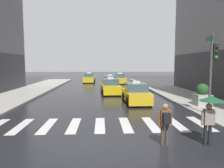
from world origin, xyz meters
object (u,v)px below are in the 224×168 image
Objects in this scene: pedestrian_with_backpack at (165,121)px; planter_near_corner at (202,95)px; taxi_fourth at (120,79)px; traffic_light_pole at (213,63)px; taxi_lead at (136,94)px; taxi_second at (110,87)px; taxi_fifth at (89,78)px; taxi_third at (110,82)px; pedestrian_with_umbrella at (211,107)px.

planter_near_corner reaches higher than pedestrian_with_backpack.
taxi_fourth is at bearing 88.74° from pedestrian_with_backpack.
taxi_fourth reaches higher than planter_near_corner.
taxi_lead is (-3.74, 4.84, -2.53)m from traffic_light_pole.
taxi_fifth is (-3.10, 14.05, 0.00)m from taxi_second.
taxi_fourth is at bearing -22.06° from taxi_fifth.
taxi_fourth is at bearing 80.17° from taxi_second.
taxi_fifth is 23.45m from planter_near_corner.
planter_near_corner is at bearing 54.79° from pedestrian_with_backpack.
taxi_third is at bearing 98.86° from taxi_lead.
taxi_fourth is (1.90, 6.31, 0.00)m from taxi_third.
planter_near_corner is (5.00, 7.08, -0.10)m from pedestrian_with_backpack.
taxi_fifth is 29.20m from pedestrian_with_umbrella.
taxi_fifth is at bearing 104.41° from taxi_lead.
taxi_lead is 2.77× the size of pedestrian_with_backpack.
taxi_second is 14.52m from pedestrian_with_backpack.
taxi_lead is 9.13m from pedestrian_with_backpack.
taxi_lead is at bearing -70.56° from taxi_second.
taxi_fourth is (-3.55, 22.12, -2.53)m from traffic_light_pole.
taxi_fourth is at bearing 92.59° from pedestrian_with_umbrella.
taxi_fourth is at bearing 73.25° from taxi_third.
pedestrian_with_backpack is at bearing 179.87° from pedestrian_with_umbrella.
taxi_second is (-1.88, 5.33, 0.00)m from taxi_lead.
taxi_lead is 11.10m from taxi_third.
traffic_light_pole is 2.47× the size of pedestrian_with_umbrella.
traffic_light_pole is at bearing -70.20° from taxi_fifth.
traffic_light_pole is 1.06× the size of taxi_fourth.
traffic_light_pole is 5.19m from pedestrian_with_umbrella.
pedestrian_with_umbrella is 7.81m from planter_near_corner.
traffic_light_pole is 22.55m from taxi_fourth.
traffic_light_pole is at bearing 61.10° from pedestrian_with_umbrella.
taxi_lead reaches higher than planter_near_corner.
pedestrian_with_umbrella reaches higher than planter_near_corner.
taxi_second is at bearing 95.89° from pedestrian_with_backpack.
taxi_lead is 5.04m from planter_near_corner.
taxi_fifth is 28.86m from pedestrian_with_backpack.
taxi_third is 6.59m from taxi_fourth.
pedestrian_with_backpack is (1.49, -14.44, 0.25)m from taxi_second.
pedestrian_with_umbrella is at bearing -118.90° from traffic_light_pole.
taxi_fifth is at bearing 109.80° from traffic_light_pole.
pedestrian_with_umbrella reaches higher than taxi_fifth.
planter_near_corner is (3.23, 7.09, -0.64)m from pedestrian_with_umbrella.
taxi_third is 20.13m from pedestrian_with_backpack.
traffic_light_pole reaches higher than taxi_third.
taxi_fourth reaches higher than pedestrian_with_backpack.
pedestrian_with_umbrella is at bearing -77.27° from taxi_second.
taxi_lead and taxi_fourth have the same top height.
planter_near_corner is (4.42, -19.31, 0.15)m from taxi_fourth.
traffic_light_pole is at bearing -52.30° from taxi_lead.
pedestrian_with_umbrella is (3.09, -20.09, 0.79)m from taxi_third.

